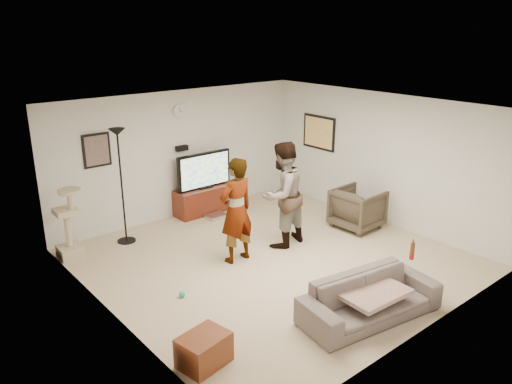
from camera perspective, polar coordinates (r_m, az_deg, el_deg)
floor at (r=8.40m, az=1.88°, el=-7.64°), size 5.50×5.50×0.02m
ceiling at (r=7.63m, az=2.08°, el=9.59°), size 5.50×5.50×0.02m
wall_back at (r=10.06m, az=-8.56°, el=4.29°), size 5.50×0.04×2.50m
wall_front at (r=6.29m, az=18.99°, el=-5.46°), size 5.50×0.04×2.50m
wall_left at (r=6.53m, az=-16.37°, el=-4.30°), size 0.04×5.50×2.50m
wall_right at (r=9.91m, az=13.94°, el=3.72°), size 0.04×5.50×2.50m
wall_clock at (r=9.86m, az=-8.71°, el=9.05°), size 0.26×0.04×0.26m
wall_speaker at (r=9.98m, az=-8.42°, el=4.95°), size 0.25×0.10×0.10m
picture_back at (r=9.22m, az=-17.64°, el=4.54°), size 0.42×0.03×0.52m
picture_right at (r=10.82m, az=7.15°, el=6.73°), size 0.03×0.78×0.62m
tv_stand at (r=10.34m, az=-5.80°, el=-0.88°), size 1.29×0.45×0.54m
console_box at (r=10.11m, az=-4.56°, el=-2.73°), size 0.40×0.30×0.07m
tv at (r=10.15m, az=-5.92°, el=2.47°), size 1.22×0.08×0.72m
tv_screen at (r=10.11m, az=-5.77°, el=2.41°), size 1.12×0.01×0.63m
floor_lamp at (r=8.96m, az=-14.99°, el=0.55°), size 0.32×0.32×2.05m
cat_tree at (r=8.78m, az=-20.65°, el=-3.40°), size 0.39×0.39×1.19m
person_left at (r=8.02m, az=-2.26°, el=-2.12°), size 0.65×0.44×1.74m
person_right at (r=8.59m, az=2.99°, el=-0.32°), size 0.98×0.81×1.85m
sofa at (r=6.90m, az=12.83°, el=-11.65°), size 2.03×1.05×0.57m
throw_blanket at (r=6.86m, az=12.92°, el=-10.92°), size 0.93×0.74×0.06m
beer_bottle at (r=7.38m, az=17.32°, el=-6.42°), size 0.06×0.06×0.25m
armchair at (r=9.68m, az=11.46°, el=-1.84°), size 0.86×0.84×0.77m
side_table at (r=6.01m, az=-5.94°, el=-17.42°), size 0.62×0.51×0.37m
toy_ball at (r=7.36m, az=-8.39°, el=-11.44°), size 0.09×0.09×0.09m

